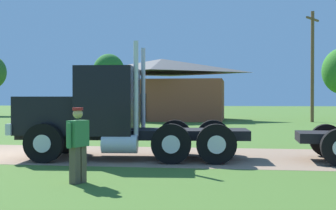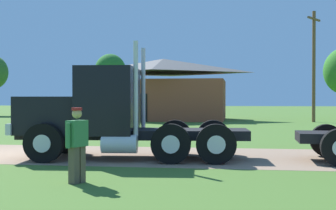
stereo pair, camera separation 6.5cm
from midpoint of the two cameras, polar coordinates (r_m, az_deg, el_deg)
ground_plane at (r=16.55m, az=-19.84°, el=-5.55°), size 200.00×200.00×0.00m
dirt_track at (r=16.55m, az=-19.84°, el=-5.54°), size 120.00×5.09×0.01m
truck_foreground_white at (r=14.29m, az=-7.91°, el=-1.27°), size 7.12×3.10×3.45m
visitor_by_barrel at (r=10.18m, az=-11.17°, el=-4.50°), size 0.41×0.60×1.62m
shed_building at (r=39.80m, az=-0.81°, el=1.81°), size 11.01×7.76×5.22m
utility_pole_near at (r=37.71m, az=17.24°, el=4.89°), size 1.27×1.95×8.56m
tree_mid at (r=58.05m, az=-7.30°, el=4.09°), size 3.90×3.90×7.35m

